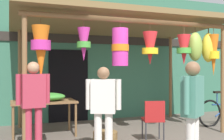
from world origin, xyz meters
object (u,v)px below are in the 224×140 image
object	(u,v)px
display_table	(44,104)
shopper_by_bananas	(193,106)
vendor_in_orange	(103,105)
wicker_basket_by_table	(105,137)
folding_chair	(154,117)
flower_heap_on_table	(48,97)
customer_foreground	(33,99)

from	to	relation	value
display_table	shopper_by_bananas	world-z (taller)	shopper_by_bananas
vendor_in_orange	shopper_by_bananas	bearing A→B (deg)	-41.77
display_table	wicker_basket_by_table	size ratio (longest dim) A/B	2.80
vendor_in_orange	folding_chair	bearing A→B (deg)	23.15
flower_heap_on_table	vendor_in_orange	world-z (taller)	vendor_in_orange
display_table	flower_heap_on_table	bearing A→B (deg)	-27.48
wicker_basket_by_table	vendor_in_orange	bearing A→B (deg)	-111.21
folding_chair	customer_foreground	world-z (taller)	customer_foreground
vendor_in_orange	wicker_basket_by_table	bearing A→B (deg)	68.79
display_table	customer_foreground	world-z (taller)	customer_foreground
flower_heap_on_table	wicker_basket_by_table	xyz separation A→B (m)	(1.01, -0.92, -0.75)
display_table	vendor_in_orange	distance (m)	2.02
customer_foreground	flower_heap_on_table	bearing A→B (deg)	69.87
wicker_basket_by_table	customer_foreground	size ratio (longest dim) A/B	0.31
vendor_in_orange	shopper_by_bananas	distance (m)	1.43
display_table	flower_heap_on_table	distance (m)	0.19
flower_heap_on_table	shopper_by_bananas	xyz separation A→B (m)	(1.73, -2.77, 0.08)
folding_chair	wicker_basket_by_table	size ratio (longest dim) A/B	1.70
customer_foreground	wicker_basket_by_table	bearing A→B (deg)	7.16
wicker_basket_by_table	customer_foreground	bearing A→B (deg)	-172.84
wicker_basket_by_table	customer_foreground	distance (m)	1.65
display_table	vendor_in_orange	bearing A→B (deg)	-68.12
flower_heap_on_table	shopper_by_bananas	size ratio (longest dim) A/B	0.50
folding_chair	wicker_basket_by_table	world-z (taller)	folding_chair
shopper_by_bananas	vendor_in_orange	bearing A→B (deg)	138.23
display_table	customer_foreground	size ratio (longest dim) A/B	0.86
folding_chair	flower_heap_on_table	bearing A→B (deg)	146.07
wicker_basket_by_table	vendor_in_orange	world-z (taller)	vendor_in_orange
folding_chair	shopper_by_bananas	size ratio (longest dim) A/B	0.53
vendor_in_orange	customer_foreground	xyz separation A→B (m)	(-1.07, 0.72, 0.06)
folding_chair	vendor_in_orange	xyz separation A→B (m)	(-1.25, -0.54, 0.38)
customer_foreground	shopper_by_bananas	size ratio (longest dim) A/B	1.01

